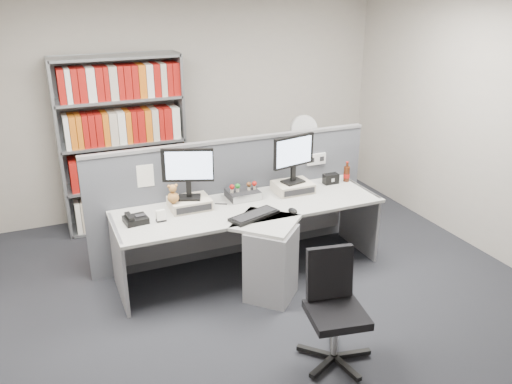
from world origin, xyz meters
name	(u,v)px	position (x,y,z in m)	size (l,w,h in m)	color
ground	(285,313)	(0.00, 0.00, 0.00)	(5.50, 5.50, 0.00)	#28292F
room_shell	(289,115)	(0.00, 0.00, 1.79)	(5.04, 5.54, 2.72)	#B0A99D
partition	(234,197)	(0.00, 1.25, 0.65)	(3.00, 0.08, 1.27)	#51545C
desk	(258,239)	(0.00, 0.60, 0.46)	(2.60, 1.20, 0.72)	#ADACA6
monitor_riser_left	(190,203)	(-0.55, 0.98, 0.77)	(0.38, 0.31, 0.10)	beige
monitor_riser_right	(293,187)	(0.55, 0.98, 0.77)	(0.38, 0.31, 0.10)	beige
monitor_left	(188,169)	(-0.55, 0.98, 1.11)	(0.46, 0.22, 0.49)	black
monitor_right	(294,155)	(0.55, 0.98, 1.12)	(0.48, 0.20, 0.49)	black
desktop_pc	(243,194)	(0.01, 1.02, 0.76)	(0.30, 0.27, 0.08)	black
figurines	(243,186)	(0.01, 1.01, 0.85)	(0.29, 0.05, 0.09)	beige
keyboard	(254,215)	(-0.06, 0.55, 0.74)	(0.52, 0.33, 0.03)	black
mouse	(293,211)	(0.30, 0.49, 0.74)	(0.08, 0.12, 0.05)	black
desk_phone	(135,219)	(-1.09, 0.85, 0.75)	(0.22, 0.20, 0.09)	black
desk_calendar	(161,216)	(-0.87, 0.79, 0.77)	(0.09, 0.07, 0.11)	black
plush_toy	(173,195)	(-0.72, 0.93, 0.90)	(0.11, 0.11, 0.19)	#A36F36
speaker	(331,179)	(1.03, 1.03, 0.77)	(0.16, 0.09, 0.11)	black
cola_bottle	(347,174)	(1.22, 1.02, 0.80)	(0.07, 0.07, 0.22)	#3F190A
shelving_unit	(123,146)	(-0.90, 2.44, 0.98)	(1.41, 0.40, 2.00)	gray
filing_cabinet	(302,184)	(1.20, 1.99, 0.35)	(0.45, 0.61, 0.70)	gray
desk_fan	(303,131)	(1.20, 1.99, 1.04)	(0.32, 0.19, 0.54)	white
office_chair	(334,305)	(0.08, -0.65, 0.47)	(0.58, 0.57, 0.87)	silver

